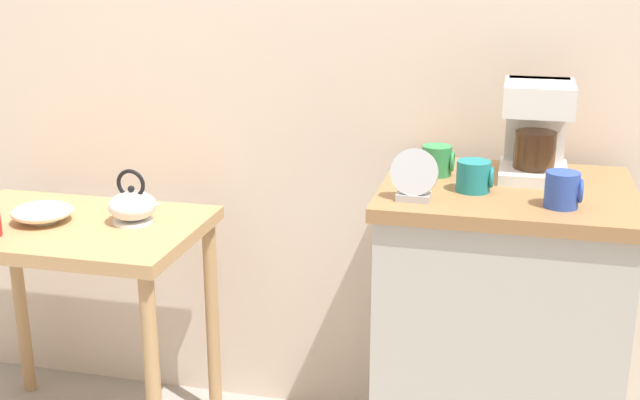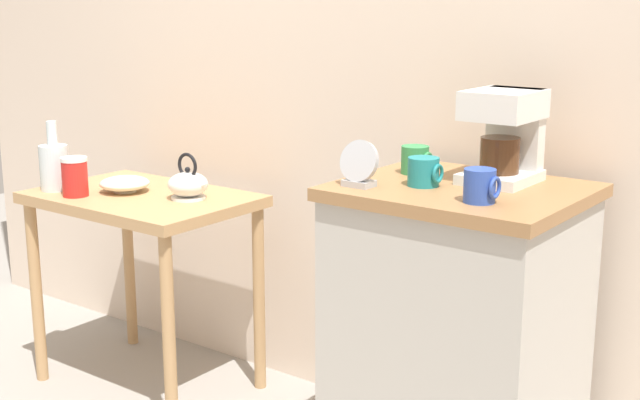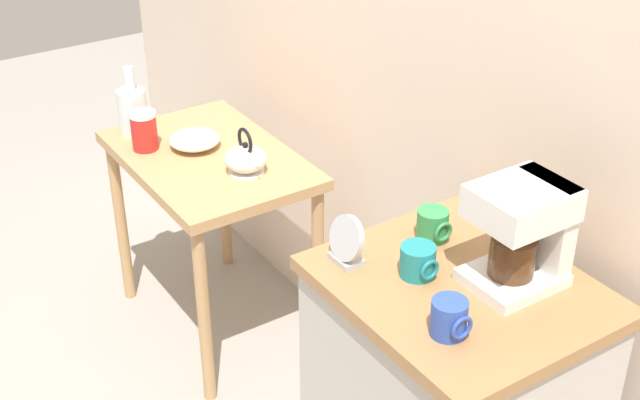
{
  "view_description": "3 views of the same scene",
  "coord_description": "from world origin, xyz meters",
  "views": [
    {
      "loc": [
        0.65,
        -2.08,
        1.53
      ],
      "look_at": [
        0.16,
        -0.09,
        0.9
      ],
      "focal_mm": 45.41,
      "sensor_mm": 36.0,
      "label": 1
    },
    {
      "loc": [
        1.74,
        -2.11,
        1.45
      ],
      "look_at": [
        0.19,
        -0.04,
        0.84
      ],
      "focal_mm": 49.01,
      "sensor_mm": 36.0,
      "label": 2
    },
    {
      "loc": [
        1.89,
        -1.21,
        2.16
      ],
      "look_at": [
        0.06,
        -0.0,
        0.89
      ],
      "focal_mm": 49.32,
      "sensor_mm": 36.0,
      "label": 3
    }
  ],
  "objects": [
    {
      "name": "table_clock",
      "position": [
        0.42,
        -0.16,
        0.99
      ],
      "size": [
        0.12,
        0.06,
        0.13
      ],
      "color": "#B2B5BA",
      "rests_on": "kitchen_counter"
    },
    {
      "name": "back_wall",
      "position": [
        0.1,
        0.41,
        1.4
      ],
      "size": [
        4.4,
        0.1,
        2.8
      ],
      "primitive_type": "cube",
      "color": "beige",
      "rests_on": "ground_plane"
    },
    {
      "name": "canister_enamel",
      "position": [
        -0.81,
        -0.18,
        0.82
      ],
      "size": [
        0.1,
        0.1,
        0.14
      ],
      "color": "red",
      "rests_on": "wooden_table"
    },
    {
      "name": "wooden_table",
      "position": [
        -0.64,
        -0.02,
        0.63
      ],
      "size": [
        0.8,
        0.54,
        0.74
      ],
      "color": "tan",
      "rests_on": "ground_plane"
    },
    {
      "name": "mug_blue",
      "position": [
        0.77,
        -0.13,
        0.98
      ],
      "size": [
        0.09,
        0.08,
        0.09
      ],
      "color": "#2D4CAD",
      "rests_on": "kitchen_counter"
    },
    {
      "name": "teakettle",
      "position": [
        -0.45,
        0.03,
        0.8
      ],
      "size": [
        0.18,
        0.14,
        0.17
      ],
      "color": "white",
      "rests_on": "wooden_table"
    },
    {
      "name": "mug_tall_green",
      "position": [
        0.45,
        0.09,
        0.98
      ],
      "size": [
        0.09,
        0.08,
        0.08
      ],
      "color": "#338C4C",
      "rests_on": "kitchen_counter"
    },
    {
      "name": "coffee_maker",
      "position": [
        0.7,
        0.14,
        1.08
      ],
      "size": [
        0.18,
        0.22,
        0.26
      ],
      "color": "white",
      "rests_on": "kitchen_counter"
    },
    {
      "name": "mug_dark_teal",
      "position": [
        0.56,
        -0.05,
        0.98
      ],
      "size": [
        0.09,
        0.09,
        0.08
      ],
      "color": "teal",
      "rests_on": "kitchen_counter"
    },
    {
      "name": "glass_carafe_vase",
      "position": [
        -0.95,
        -0.16,
        0.84
      ],
      "size": [
        0.11,
        0.11,
        0.26
      ],
      "color": "silver",
      "rests_on": "wooden_table"
    },
    {
      "name": "bowl_stoneware",
      "position": [
        -0.72,
        -0.03,
        0.78
      ],
      "size": [
        0.18,
        0.18,
        0.06
      ],
      "color": "beige",
      "rests_on": "wooden_table"
    }
  ]
}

